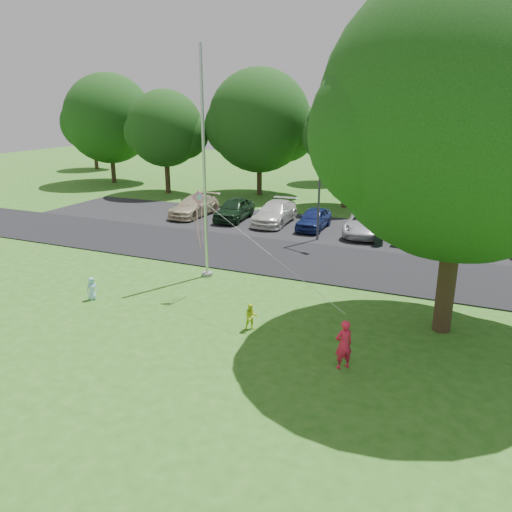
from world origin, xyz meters
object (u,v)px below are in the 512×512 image
at_px(big_tree, 463,123).
at_px(child_yellow, 251,317).
at_px(street_lamp, 323,174).
at_px(trash_can, 379,240).
at_px(kite, 202,211).
at_px(woman, 344,344).
at_px(child_blue, 92,289).
at_px(flagpole, 205,186).

bearing_deg(big_tree, child_yellow, -156.76).
relative_size(street_lamp, trash_can, 7.83).
bearing_deg(kite, street_lamp, 55.71).
distance_m(big_tree, child_yellow, 9.32).
bearing_deg(child_yellow, big_tree, -10.09).
relative_size(woman, child_yellow, 1.59).
distance_m(trash_can, child_yellow, 12.58).
distance_m(big_tree, kite, 9.80).
bearing_deg(child_blue, trash_can, -12.31).
xyz_separation_m(flagpole, child_blue, (-2.87, -4.42, -3.70)).
relative_size(flagpole, child_yellow, 10.18).
distance_m(flagpole, kite, 2.55).
height_order(street_lamp, child_blue, street_lamp).
bearing_deg(trash_can, flagpole, -128.49).
relative_size(street_lamp, child_blue, 6.87).
distance_m(trash_can, woman, 13.77).
xyz_separation_m(street_lamp, child_yellow, (1.09, -12.20, -3.37)).
xyz_separation_m(big_tree, woman, (-2.44, -3.89, -6.30)).
distance_m(woman, child_yellow, 3.85).
xyz_separation_m(trash_can, big_tree, (3.90, -9.79, 6.67)).
bearing_deg(flagpole, street_lamp, 68.27).
bearing_deg(child_yellow, flagpole, 100.35).
distance_m(child_blue, kite, 5.52).
distance_m(flagpole, trash_can, 10.89).
height_order(child_yellow, child_blue, child_yellow).
bearing_deg(child_blue, street_lamp, -1.76).
distance_m(flagpole, child_yellow, 7.10).
distance_m(woman, child_blue, 10.77).
relative_size(trash_can, kite, 0.11).
bearing_deg(big_tree, kite, -177.38).
bearing_deg(big_tree, trash_can, 111.72).
relative_size(street_lamp, big_tree, 0.54).
height_order(child_blue, kite, kite).
bearing_deg(flagpole, big_tree, -9.90).
bearing_deg(trash_can, woman, -83.92).
bearing_deg(kite, woman, -50.48).
height_order(flagpole, child_yellow, flagpole).
relative_size(trash_can, woman, 0.53).
distance_m(flagpole, child_blue, 6.44).
bearing_deg(woman, flagpole, -78.76).
height_order(trash_can, kite, kite).
distance_m(trash_can, big_tree, 12.47).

